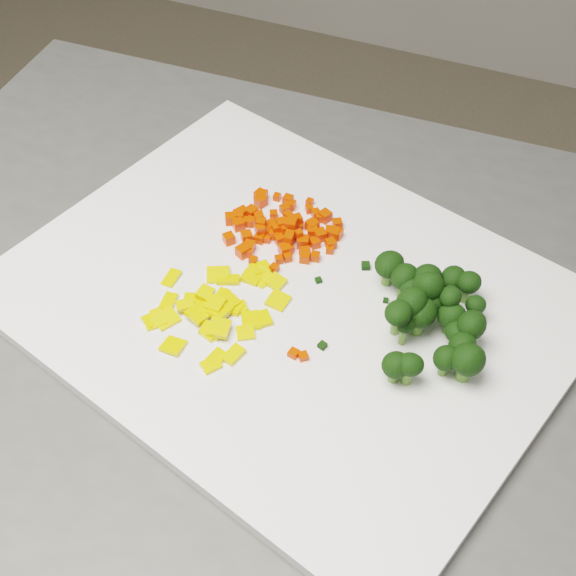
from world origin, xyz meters
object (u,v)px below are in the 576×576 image
at_px(cutting_board, 288,300).
at_px(broccoli_pile, 421,309).
at_px(counter_block, 298,526).
at_px(pepper_pile, 216,304).
at_px(carrot_pile, 283,222).

distance_m(cutting_board, broccoli_pile, 0.13).
relative_size(counter_block, broccoli_pile, 7.09).
height_order(counter_block, pepper_pile, pepper_pile).
height_order(carrot_pile, broccoli_pile, broccoli_pile).
relative_size(pepper_pile, broccoli_pile, 0.97).
xyz_separation_m(carrot_pile, pepper_pile, (-0.02, -0.12, -0.01)).
bearing_deg(counter_block, pepper_pile, -151.90).
height_order(cutting_board, pepper_pile, pepper_pile).
bearing_deg(cutting_board, broccoli_pile, 1.71).
relative_size(counter_block, carrot_pile, 8.51).
bearing_deg(broccoli_pile, pepper_pile, -165.46).
relative_size(carrot_pile, broccoli_pile, 0.83).
height_order(counter_block, cutting_board, cutting_board).
bearing_deg(counter_block, carrot_pile, 123.50).
distance_m(cutting_board, carrot_pile, 0.09).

